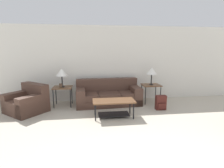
{
  "coord_description": "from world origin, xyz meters",
  "views": [
    {
      "loc": [
        -0.79,
        -1.47,
        1.8
      ],
      "look_at": [
        -0.15,
        3.52,
        0.8
      ],
      "focal_mm": 28.0,
      "sensor_mm": 36.0,
      "label": 1
    }
  ],
  "objects_px": {
    "armchair": "(27,102)",
    "backpack": "(161,103)",
    "coffee_table": "(114,105)",
    "side_table_right": "(151,86)",
    "side_table_left": "(63,89)",
    "table_lamp_left": "(62,73)",
    "couch": "(108,95)",
    "table_lamp_right": "(152,71)"
  },
  "relations": [
    {
      "from": "armchair",
      "to": "backpack",
      "type": "relative_size",
      "value": 3.08
    },
    {
      "from": "couch",
      "to": "side_table_left",
      "type": "height_order",
      "value": "couch"
    },
    {
      "from": "armchair",
      "to": "backpack",
      "type": "bearing_deg",
      "value": -4.49
    },
    {
      "from": "couch",
      "to": "table_lamp_left",
      "type": "bearing_deg",
      "value": -179.82
    },
    {
      "from": "table_lamp_left",
      "to": "backpack",
      "type": "distance_m",
      "value": 3.2
    },
    {
      "from": "couch",
      "to": "backpack",
      "type": "xyz_separation_m",
      "value": [
        1.52,
        -0.76,
        -0.08
      ]
    },
    {
      "from": "side_table_right",
      "to": "armchair",
      "type": "bearing_deg",
      "value": -173.5
    },
    {
      "from": "coffee_table",
      "to": "backpack",
      "type": "distance_m",
      "value": 1.56
    },
    {
      "from": "couch",
      "to": "side_table_left",
      "type": "xyz_separation_m",
      "value": [
        -1.46,
        -0.0,
        0.27
      ]
    },
    {
      "from": "coffee_table",
      "to": "table_lamp_right",
      "type": "relative_size",
      "value": 1.92
    },
    {
      "from": "couch",
      "to": "coffee_table",
      "type": "xyz_separation_m",
      "value": [
        0.02,
        -1.18,
        0.05
      ]
    },
    {
      "from": "couch",
      "to": "armchair",
      "type": "relative_size",
      "value": 1.57
    },
    {
      "from": "couch",
      "to": "table_lamp_left",
      "type": "xyz_separation_m",
      "value": [
        -1.46,
        -0.0,
        0.79
      ]
    },
    {
      "from": "armchair",
      "to": "side_table_left",
      "type": "bearing_deg",
      "value": 24.95
    },
    {
      "from": "couch",
      "to": "table_lamp_right",
      "type": "relative_size",
      "value": 3.68
    },
    {
      "from": "coffee_table",
      "to": "armchair",
      "type": "bearing_deg",
      "value": 163.39
    },
    {
      "from": "side_table_right",
      "to": "backpack",
      "type": "height_order",
      "value": "side_table_right"
    },
    {
      "from": "side_table_left",
      "to": "coffee_table",
      "type": "bearing_deg",
      "value": -38.18
    },
    {
      "from": "armchair",
      "to": "side_table_right",
      "type": "height_order",
      "value": "armchair"
    },
    {
      "from": "side_table_left",
      "to": "armchair",
      "type": "bearing_deg",
      "value": -155.05
    },
    {
      "from": "armchair",
      "to": "side_table_left",
      "type": "xyz_separation_m",
      "value": [
        0.95,
        0.44,
        0.28
      ]
    },
    {
      "from": "table_lamp_left",
      "to": "armchair",
      "type": "bearing_deg",
      "value": -155.05
    },
    {
      "from": "coffee_table",
      "to": "side_table_right",
      "type": "relative_size",
      "value": 1.78
    },
    {
      "from": "armchair",
      "to": "backpack",
      "type": "distance_m",
      "value": 3.95
    },
    {
      "from": "coffee_table",
      "to": "side_table_right",
      "type": "height_order",
      "value": "side_table_right"
    },
    {
      "from": "armchair",
      "to": "table_lamp_left",
      "type": "relative_size",
      "value": 2.34
    },
    {
      "from": "couch",
      "to": "table_lamp_left",
      "type": "relative_size",
      "value": 3.68
    },
    {
      "from": "side_table_right",
      "to": "table_lamp_left",
      "type": "relative_size",
      "value": 1.08
    },
    {
      "from": "armchair",
      "to": "backpack",
      "type": "height_order",
      "value": "armchair"
    },
    {
      "from": "coffee_table",
      "to": "table_lamp_right",
      "type": "height_order",
      "value": "table_lamp_right"
    },
    {
      "from": "table_lamp_left",
      "to": "backpack",
      "type": "relative_size",
      "value": 1.32
    },
    {
      "from": "coffee_table",
      "to": "couch",
      "type": "bearing_deg",
      "value": 91.2
    },
    {
      "from": "table_lamp_right",
      "to": "armchair",
      "type": "bearing_deg",
      "value": -173.5
    },
    {
      "from": "couch",
      "to": "backpack",
      "type": "relative_size",
      "value": 4.86
    },
    {
      "from": "side_table_left",
      "to": "side_table_right",
      "type": "distance_m",
      "value": 2.93
    },
    {
      "from": "coffee_table",
      "to": "table_lamp_left",
      "type": "distance_m",
      "value": 2.03
    },
    {
      "from": "armchair",
      "to": "table_lamp_right",
      "type": "bearing_deg",
      "value": 6.5
    },
    {
      "from": "side_table_right",
      "to": "backpack",
      "type": "relative_size",
      "value": 1.42
    },
    {
      "from": "side_table_left",
      "to": "table_lamp_left",
      "type": "bearing_deg",
      "value": 90.0
    },
    {
      "from": "side_table_left",
      "to": "backpack",
      "type": "bearing_deg",
      "value": -14.13
    },
    {
      "from": "side_table_right",
      "to": "table_lamp_left",
      "type": "distance_m",
      "value": 2.98
    },
    {
      "from": "coffee_table",
      "to": "table_lamp_right",
      "type": "distance_m",
      "value": 2.0
    }
  ]
}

